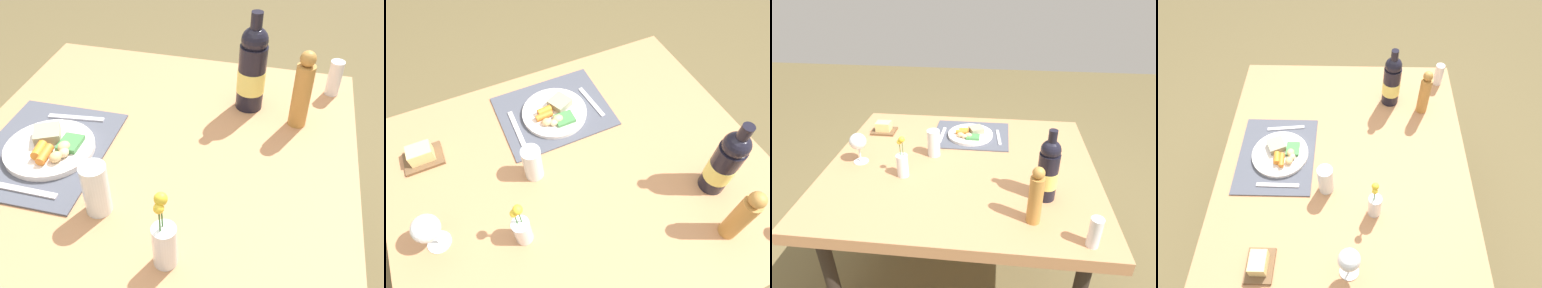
# 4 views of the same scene
# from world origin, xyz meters

# --- Properties ---
(ground_plane) EXTENTS (8.00, 8.00, 0.00)m
(ground_plane) POSITION_xyz_m (0.00, 0.00, 0.00)
(ground_plane) COLOR brown
(dining_table) EXTENTS (1.26, 1.08, 0.70)m
(dining_table) POSITION_xyz_m (0.00, 0.00, 0.64)
(dining_table) COLOR tan
(dining_table) RESTS_ON ground_plane
(placemat) EXTENTS (0.41, 0.33, 0.01)m
(placemat) POSITION_xyz_m (-0.02, -0.30, 0.70)
(placemat) COLOR #4B4F5B
(placemat) RESTS_ON dining_table
(dinner_plate) EXTENTS (0.24, 0.24, 0.05)m
(dinner_plate) POSITION_xyz_m (-0.02, -0.28, 0.72)
(dinner_plate) COLOR white
(dinner_plate) RESTS_ON placemat
(fork) EXTENTS (0.03, 0.17, 0.00)m
(fork) POSITION_xyz_m (-0.17, -0.28, 0.71)
(fork) COLOR silver
(fork) RESTS_ON placemat
(knife) EXTENTS (0.02, 0.18, 0.00)m
(knife) POSITION_xyz_m (0.14, -0.27, 0.71)
(knife) COLOR silver
(knife) RESTS_ON placemat
(wine_glass) EXTENTS (0.08, 0.08, 0.15)m
(wine_glass) POSITION_xyz_m (0.48, 0.03, 0.81)
(wine_glass) COLOR white
(wine_glass) RESTS_ON dining_table
(salt_shaker) EXTENTS (0.04, 0.04, 0.12)m
(salt_shaker) POSITION_xyz_m (-0.51, 0.47, 0.76)
(salt_shaker) COLOR white
(salt_shaker) RESTS_ON dining_table
(wine_bottle) EXTENTS (0.08, 0.08, 0.31)m
(wine_bottle) POSITION_xyz_m (-0.37, 0.21, 0.83)
(wine_bottle) COLOR black
(wine_bottle) RESTS_ON dining_table
(pepper_mill) EXTENTS (0.05, 0.05, 0.24)m
(pepper_mill) POSITION_xyz_m (-0.31, 0.37, 0.81)
(pepper_mill) COLOR #B7813B
(pepper_mill) RESTS_ON dining_table
(water_tumbler) EXTENTS (0.06, 0.06, 0.14)m
(water_tumbler) POSITION_xyz_m (0.14, -0.07, 0.76)
(water_tumbler) COLOR silver
(water_tumbler) RESTS_ON dining_table
(flower_vase) EXTENTS (0.05, 0.05, 0.20)m
(flower_vase) POSITION_xyz_m (0.25, 0.12, 0.77)
(flower_vase) COLOR silver
(flower_vase) RESTS_ON dining_table
(butter_dish) EXTENTS (0.13, 0.10, 0.06)m
(butter_dish) POSITION_xyz_m (0.47, -0.29, 0.73)
(butter_dish) COLOR brown
(butter_dish) RESTS_ON dining_table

